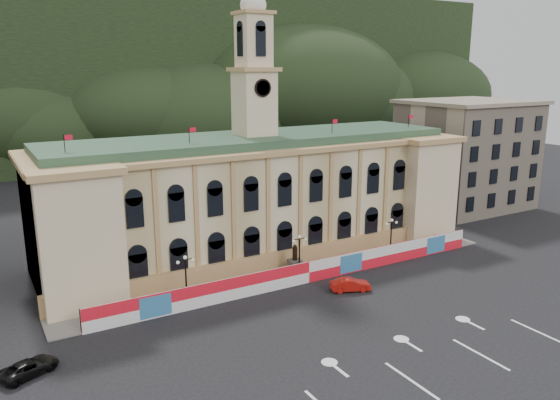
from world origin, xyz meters
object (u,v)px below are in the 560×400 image
red_sedan (350,285)px  black_suv (29,368)px  statue (295,265)px  lamp_center (299,252)px

red_sedan → black_suv: bearing=113.0°
statue → black_suv: statue is taller
lamp_center → red_sedan: bearing=-67.2°
statue → red_sedan: 7.84m
lamp_center → red_sedan: (2.67, -6.35, -2.34)m
statue → red_sedan: (2.67, -7.35, -0.46)m
red_sedan → black_suv: 32.68m
red_sedan → lamp_center: bearing=44.8°
lamp_center → statue: bearing=90.0°
statue → lamp_center: size_ratio=0.72×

